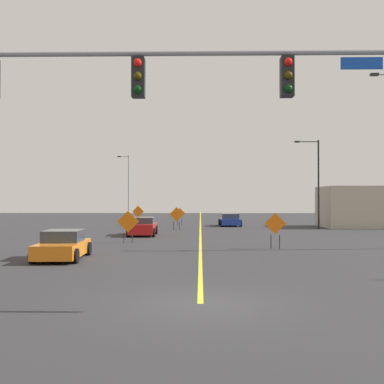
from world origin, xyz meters
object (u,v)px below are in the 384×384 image
Objects in this scene: construction_sign_right_shoulder at (180,214)px; car_blue_far at (230,220)px; traffic_signal_assembly at (61,96)px; construction_sign_median_far at (128,223)px; construction_sign_left_lane at (138,213)px; street_lamp_near_right at (317,179)px; construction_sign_right_lane at (177,216)px; car_red_approaching at (143,227)px; street_lamp_mid_left at (128,184)px; construction_sign_left_shoulder at (275,226)px; car_orange_distant at (63,246)px.

construction_sign_right_shoulder reaches higher than car_blue_far.
traffic_signal_assembly is 8.84× the size of construction_sign_right_shoulder.
construction_sign_median_far is (-0.80, 16.26, -4.26)m from traffic_signal_assembly.
construction_sign_left_lane is 4.38m from construction_sign_right_shoulder.
construction_sign_median_far is at bearing -138.78° from street_lamp_near_right.
traffic_signal_assembly is at bearing -92.67° from construction_sign_right_shoulder.
construction_sign_right_lane is 5.96m from car_red_approaching.
construction_sign_right_lane reaches higher than construction_sign_right_shoulder.
construction_sign_right_shoulder is (-12.64, 4.92, -3.35)m from street_lamp_near_right.
car_blue_far is (12.58, -14.92, -4.04)m from street_lamp_mid_left.
street_lamp_mid_left is 27.29m from car_red_approaching.
car_orange_distant is (-10.41, -4.42, -0.66)m from construction_sign_left_shoulder.
car_orange_distant is at bearing -103.33° from construction_sign_median_far.
construction_sign_left_lane is at bearing 120.07° from construction_sign_right_lane.
street_lamp_mid_left is 32.75m from construction_sign_median_far.
construction_sign_left_lane is (-4.37, 7.54, 0.02)m from construction_sign_right_lane.
construction_sign_right_shoulder is (7.55, -14.06, -3.49)m from street_lamp_mid_left.
construction_sign_left_shoulder is at bearing 59.23° from traffic_signal_assembly.
traffic_signal_assembly is 16.83m from construction_sign_median_far.
car_blue_far is at bearing 57.92° from car_red_approaching.
construction_sign_left_lane reaches higher than car_orange_distant.
car_blue_far is (6.64, 33.50, -4.91)m from traffic_signal_assembly.
car_orange_distant is at bearing 106.54° from traffic_signal_assembly.
car_red_approaching is (0.19, 5.69, -0.60)m from construction_sign_median_far.
construction_sign_left_lane reaches higher than construction_sign_left_shoulder.
construction_sign_left_shoulder reaches higher than construction_sign_right_shoulder.
car_red_approaching is (-2.24, -5.49, -0.64)m from construction_sign_right_lane.
street_lamp_mid_left reaches higher than construction_sign_median_far.
car_orange_distant is (-4.19, -25.65, -0.53)m from construction_sign_right_shoulder.
traffic_signal_assembly reaches higher than construction_sign_right_shoulder.
street_lamp_mid_left reaches higher than construction_sign_left_shoulder.
construction_sign_median_far is 0.49× the size of car_red_approaching.
street_lamp_near_right is at bearing -43.24° from street_lamp_mid_left.
construction_sign_left_shoulder is 0.51× the size of car_blue_far.
traffic_signal_assembly is 32.71m from street_lamp_near_right.
construction_sign_left_lane is 0.50× the size of car_red_approaching.
traffic_signal_assembly is at bearing -115.81° from street_lamp_near_right.
street_lamp_mid_left is 16.34m from construction_sign_right_shoulder.
construction_sign_left_shoulder is at bearing -19.94° from construction_sign_median_far.
construction_sign_left_lane is at bearing 115.78° from construction_sign_left_shoulder.
street_lamp_mid_left reaches higher than traffic_signal_assembly.
construction_sign_median_far is 0.99× the size of construction_sign_left_lane.
street_lamp_near_right is 1.97× the size of car_orange_distant.
car_red_approaching is (5.34, -26.47, -3.99)m from street_lamp_mid_left.
construction_sign_right_lane is 7.89m from car_blue_far.
traffic_signal_assembly reaches higher than car_blue_far.
construction_sign_right_lane is at bearing 67.83° from car_red_approaching.
car_orange_distant is at bearing -156.98° from construction_sign_left_shoulder.
car_red_approaching is at bearing 91.58° from traffic_signal_assembly.
traffic_signal_assembly is 7.85× the size of construction_sign_left_lane.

